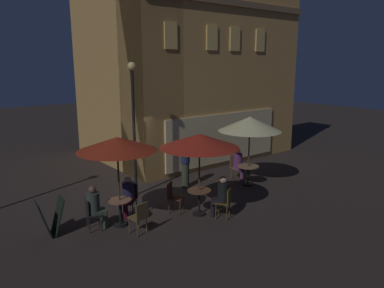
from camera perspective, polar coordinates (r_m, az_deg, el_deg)
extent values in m
plane|color=#312925|center=(12.63, -8.26, -8.09)|extent=(60.00, 60.00, 0.00)
cube|color=tan|center=(16.55, 4.04, 10.51)|extent=(8.76, 1.80, 7.69)
cube|color=tan|center=(16.42, -10.74, 10.31)|extent=(1.80, 6.40, 7.69)
cube|color=#7E6345|center=(16.02, 6.69, 20.95)|extent=(8.76, 0.12, 0.25)
cube|color=#F4CB6B|center=(13.85, -3.32, 16.46)|extent=(0.55, 0.06, 0.95)
cube|color=#F4CB6B|center=(15.08, 3.13, 16.14)|extent=(0.55, 0.06, 0.95)
cube|color=#F4CB6B|center=(15.95, 6.68, 15.88)|extent=(0.55, 0.06, 0.95)
cube|color=#F4CB6B|center=(17.09, 10.55, 15.53)|extent=(0.55, 0.06, 0.95)
cube|color=beige|center=(15.87, 5.01, 0.97)|extent=(6.13, 0.08, 2.10)
cylinder|color=black|center=(12.24, -8.98, 1.50)|extent=(0.10, 0.10, 4.22)
sphere|color=#FBDB7C|center=(12.02, -9.34, 11.81)|extent=(0.28, 0.28, 0.28)
cube|color=black|center=(10.41, -20.13, -10.41)|extent=(0.36, 0.58, 0.96)
cube|color=black|center=(10.36, -22.10, -10.71)|extent=(0.36, 0.58, 0.96)
cylinder|color=black|center=(11.12, 1.12, -10.81)|extent=(0.40, 0.40, 0.03)
cylinder|color=black|center=(10.98, 1.13, -9.12)|extent=(0.06, 0.06, 0.73)
cylinder|color=brown|center=(10.85, 1.14, -7.24)|extent=(0.70, 0.70, 0.03)
cylinder|color=black|center=(10.63, -11.02, -12.20)|extent=(0.40, 0.40, 0.03)
cylinder|color=black|center=(10.49, -11.09, -10.49)|extent=(0.06, 0.06, 0.72)
cylinder|color=#895E44|center=(10.35, -11.18, -8.58)|extent=(0.64, 0.64, 0.03)
cylinder|color=black|center=(13.79, 8.65, -6.24)|extent=(0.40, 0.40, 0.03)
cylinder|color=black|center=(13.68, 8.70, -4.91)|extent=(0.06, 0.06, 0.70)
cylinder|color=#83644A|center=(13.58, 8.75, -3.44)|extent=(0.78, 0.78, 0.03)
cylinder|color=black|center=(11.11, 1.12, -10.73)|extent=(0.36, 0.36, 0.06)
cylinder|color=#523A20|center=(10.70, 1.15, -4.98)|extent=(0.05, 0.05, 2.40)
cone|color=#A32617|center=(10.44, 1.17, 0.52)|extent=(2.29, 2.29, 0.40)
cylinder|color=black|center=(10.62, -11.02, -12.12)|extent=(0.36, 0.36, 0.06)
cylinder|color=#4B3621|center=(10.18, -11.30, -5.99)|extent=(0.05, 0.05, 2.45)
cone|color=#9C2A15|center=(9.90, -11.57, 0.01)|extent=(2.14, 2.14, 0.37)
cylinder|color=black|center=(13.78, 8.66, -6.18)|extent=(0.36, 0.36, 0.06)
cylinder|color=#4F3128|center=(13.44, 8.82, -1.26)|extent=(0.05, 0.05, 2.50)
cone|color=beige|center=(13.24, 8.97, 3.11)|extent=(2.25, 2.25, 0.52)
cylinder|color=#543F18|center=(10.74, 3.72, -10.44)|extent=(0.03, 0.03, 0.46)
cylinder|color=#543F18|center=(11.03, 4.18, -9.81)|extent=(0.03, 0.03, 0.46)
cylinder|color=#543F18|center=(10.67, 5.43, -10.64)|extent=(0.03, 0.03, 0.46)
cylinder|color=#543F18|center=(10.96, 5.85, -10.00)|extent=(0.03, 0.03, 0.46)
cube|color=#543F18|center=(10.76, 4.82, -8.99)|extent=(0.56, 0.56, 0.04)
cube|color=#543F18|center=(10.64, 5.81, -7.99)|extent=(0.37, 0.25, 0.40)
cylinder|color=#562E1B|center=(11.32, -1.40, -9.25)|extent=(0.03, 0.03, 0.44)
cylinder|color=#562E1B|center=(11.01, -1.89, -9.89)|extent=(0.03, 0.03, 0.44)
cylinder|color=#562E1B|center=(11.41, -3.09, -9.08)|extent=(0.03, 0.03, 0.44)
cylinder|color=#562E1B|center=(11.10, -3.62, -9.71)|extent=(0.03, 0.03, 0.44)
cube|color=#562E1B|center=(11.12, -2.51, -8.34)|extent=(0.60, 0.60, 0.04)
cube|color=#562E1B|center=(11.09, -3.50, -7.09)|extent=(0.37, 0.29, 0.44)
cylinder|color=black|center=(10.97, -9.18, -10.10)|extent=(0.03, 0.03, 0.45)
cylinder|color=black|center=(11.08, -10.93, -9.93)|extent=(0.03, 0.03, 0.45)
cylinder|color=black|center=(11.28, -8.63, -9.43)|extent=(0.03, 0.03, 0.45)
cylinder|color=black|center=(11.39, -10.33, -9.28)|extent=(0.03, 0.03, 0.45)
cube|color=black|center=(11.09, -9.82, -8.52)|extent=(0.62, 0.62, 0.04)
cube|color=black|center=(11.19, -9.53, -7.06)|extent=(0.33, 0.35, 0.42)
cylinder|color=#282625|center=(10.58, -14.26, -11.23)|extent=(0.03, 0.03, 0.45)
cylinder|color=#282625|center=(10.30, -13.92, -11.88)|extent=(0.03, 0.03, 0.45)
cylinder|color=#282625|center=(10.53, -15.95, -11.43)|extent=(0.03, 0.03, 0.45)
cylinder|color=#282625|center=(10.25, -15.66, -12.10)|extent=(0.03, 0.03, 0.45)
cube|color=#282625|center=(10.32, -15.02, -10.41)|extent=(0.47, 0.47, 0.04)
cube|color=#282625|center=(10.21, -16.06, -9.38)|extent=(0.13, 0.39, 0.41)
cylinder|color=brown|center=(10.04, -9.72, -12.41)|extent=(0.03, 0.03, 0.43)
cylinder|color=brown|center=(10.23, -8.30, -11.88)|extent=(0.03, 0.03, 0.43)
cylinder|color=brown|center=(9.82, -8.49, -12.97)|extent=(0.03, 0.03, 0.43)
cylinder|color=brown|center=(10.01, -7.07, -12.41)|extent=(0.03, 0.03, 0.43)
cube|color=brown|center=(9.93, -8.44, -11.20)|extent=(0.47, 0.47, 0.04)
cube|color=brown|center=(9.71, -7.78, -10.30)|extent=(0.40, 0.11, 0.41)
cylinder|color=brown|center=(14.21, 8.05, -4.77)|extent=(0.03, 0.03, 0.44)
cylinder|color=brown|center=(14.02, 6.88, -4.98)|extent=(0.03, 0.03, 0.44)
cylinder|color=brown|center=(14.48, 7.25, -4.41)|extent=(0.03, 0.03, 0.44)
cylinder|color=brown|center=(14.29, 6.09, -4.61)|extent=(0.03, 0.03, 0.44)
cube|color=brown|center=(14.18, 7.10, -3.77)|extent=(0.51, 0.51, 0.04)
cube|color=brown|center=(14.27, 6.67, -2.54)|extent=(0.44, 0.12, 0.50)
cube|color=black|center=(10.78, 4.09, -8.86)|extent=(0.47, 0.48, 0.14)
cylinder|color=black|center=(10.92, 3.25, -9.97)|extent=(0.14, 0.14, 0.49)
cylinder|color=black|center=(10.65, 4.85, -7.51)|extent=(0.32, 0.32, 0.57)
sphere|color=tan|center=(10.53, 4.89, -5.55)|extent=(0.22, 0.22, 0.22)
cube|color=#4C1026|center=(10.96, -10.05, -8.68)|extent=(0.50, 0.50, 0.14)
cylinder|color=#4C1026|center=(10.91, -10.28, -10.17)|extent=(0.14, 0.14, 0.49)
cylinder|color=#282344|center=(10.99, -9.87, -7.17)|extent=(0.35, 0.35, 0.51)
sphere|color=beige|center=(10.88, -9.94, -5.41)|extent=(0.22, 0.22, 0.22)
cube|color=#364835|center=(10.33, -14.26, -10.22)|extent=(0.43, 0.42, 0.14)
cylinder|color=#364835|center=(10.45, -13.31, -11.36)|extent=(0.14, 0.14, 0.49)
cylinder|color=#353E37|center=(10.21, -15.12, -8.84)|extent=(0.35, 0.35, 0.57)
sphere|color=brown|center=(10.08, -15.24, -6.86)|extent=(0.20, 0.20, 0.20)
cube|color=#643B61|center=(14.06, 7.42, -3.80)|extent=(0.40, 0.42, 0.14)
cylinder|color=#643B61|center=(14.01, 7.77, -4.92)|extent=(0.14, 0.14, 0.49)
cylinder|color=#643067|center=(14.10, 7.13, -2.56)|extent=(0.34, 0.34, 0.56)
sphere|color=beige|center=(14.01, 7.17, -1.11)|extent=(0.19, 0.19, 0.19)
cylinder|color=#37402C|center=(13.23, -1.05, -4.88)|extent=(0.28, 0.28, 0.92)
cylinder|color=#1F2847|center=(13.03, -1.06, -1.79)|extent=(0.33, 0.33, 0.56)
sphere|color=#906A4D|center=(12.94, -1.07, -0.20)|extent=(0.20, 0.20, 0.20)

